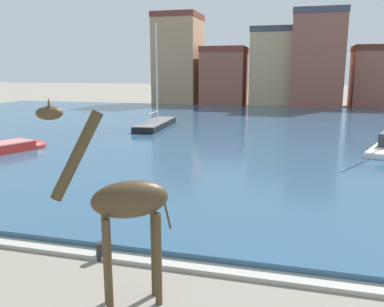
{
  "coord_description": "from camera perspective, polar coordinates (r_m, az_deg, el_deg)",
  "views": [
    {
      "loc": [
        3.96,
        -3.09,
        5.14
      ],
      "look_at": [
        0.29,
        10.51,
        2.2
      ],
      "focal_mm": 37.28,
      "sensor_mm": 36.0,
      "label": 1
    }
  ],
  "objects": [
    {
      "name": "townhouse_narrow_midrow",
      "position": [
        61.59,
        25.73,
        9.82
      ],
      "size": [
        8.42,
        6.7,
        8.5
      ],
      "color": "#8E5142",
      "rests_on": "ground"
    },
    {
      "name": "quay_edge_coping",
      "position": [
        11.35,
        -7.26,
        -14.89
      ],
      "size": [
        80.21,
        0.5,
        0.12
      ],
      "primitive_type": "cube",
      "color": "#ADA89E",
      "rests_on": "ground"
    },
    {
      "name": "townhouse_corner_house",
      "position": [
        59.55,
        12.49,
        11.91
      ],
      "size": [
        8.29,
        5.97,
        11.1
      ],
      "color": "tan",
      "rests_on": "ground"
    },
    {
      "name": "townhouse_wide_warehouse",
      "position": [
        60.31,
        4.64,
        10.92
      ],
      "size": [
        6.37,
        6.6,
        8.53
      ],
      "color": "#8E5142",
      "rests_on": "ground"
    },
    {
      "name": "sailboat_black",
      "position": [
        35.61,
        -4.86,
        4.16
      ],
      "size": [
        2.36,
        8.86,
        9.06
      ],
      "color": "black",
      "rests_on": "ground"
    },
    {
      "name": "townhouse_end_terrace",
      "position": [
        62.54,
        -1.95,
        13.26
      ],
      "size": [
        6.57,
        7.12,
        13.5
      ],
      "color": "tan",
      "rests_on": "ground"
    },
    {
      "name": "mooring_bollard",
      "position": [
        11.6,
        -12.95,
        -13.46
      ],
      "size": [
        0.24,
        0.24,
        0.5
      ],
      "primitive_type": "cylinder",
      "color": "#232326",
      "rests_on": "ground"
    },
    {
      "name": "harbor_water",
      "position": [
        33.71,
        8.19,
        3.14
      ],
      "size": [
        80.21,
        47.0,
        0.29
      ],
      "primitive_type": "cube",
      "color": "#2D5170",
      "rests_on": "ground"
    },
    {
      "name": "giraffe_statue",
      "position": [
        8.64,
        -9.72,
        -7.12
      ],
      "size": [
        2.41,
        1.78,
        4.63
      ],
      "color": "#42331E",
      "rests_on": "ground"
    },
    {
      "name": "townhouse_tall_gabled",
      "position": [
        58.75,
        17.46,
        12.65
      ],
      "size": [
        6.89,
        7.41,
        13.11
      ],
      "color": "#8E5142",
      "rests_on": "ground"
    }
  ]
}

